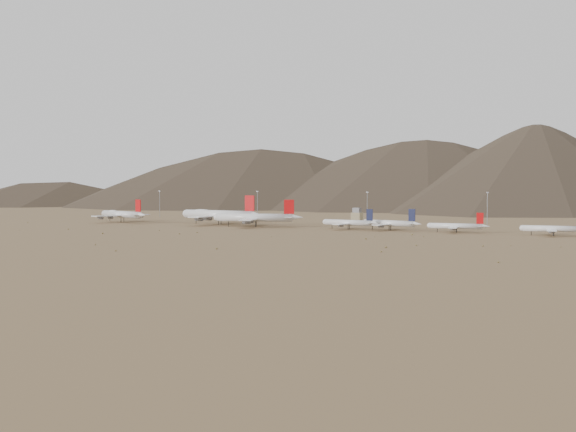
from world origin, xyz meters
The scene contains 15 objects.
ground centered at (0.00, 0.00, 0.00)m, with size 3000.00×3000.00×0.00m, color #926E4B.
mountain_ridge centered at (0.00, 900.00, 150.00)m, with size 4400.00×1000.00×300.00m.
widebody_west centered at (-142.82, 24.09, 6.69)m, with size 63.58×50.35×19.41m.
widebody_centre centered at (-53.33, 36.18, 7.98)m, with size 77.99×60.00×23.15m.
widebody_east centered at (-13.53, 24.90, 7.01)m, with size 66.20×52.59×20.35m.
narrowbody_a centered at (59.74, 31.26, 4.74)m, with size 44.16×31.96×14.60m.
narrowbody_b centered at (88.48, 35.25, 4.92)m, with size 45.35×33.26×15.15m.
narrowbody_c centered at (133.66, 35.77, 4.29)m, with size 39.89×28.97×13.21m.
narrowbody_d centered at (192.45, 35.75, 4.41)m, with size 41.04×29.81×13.59m.
control_tower centered at (30.00, 120.00, 5.32)m, with size 8.00×8.00×12.00m.
mast_far_west centered at (-173.70, 111.14, 14.20)m, with size 2.00×0.60×25.70m.
mast_west centered at (-74.01, 130.80, 14.20)m, with size 2.00×0.60×25.70m.
mast_centre centered at (42.08, 112.33, 14.20)m, with size 2.00×0.60×25.70m.
mast_east centered at (134.25, 133.77, 14.20)m, with size 2.00×0.60×25.70m.
desert_scrub centered at (22.58, -73.24, 0.34)m, with size 434.94×175.37×0.91m.
Camera 1 is at (231.67, -384.25, 30.60)m, focal length 40.00 mm.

